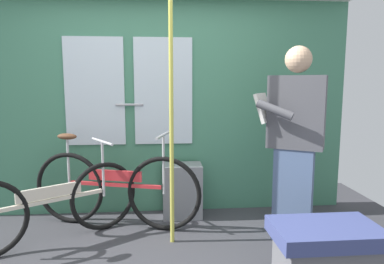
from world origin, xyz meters
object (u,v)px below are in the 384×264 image
bicycle_near_door (115,188)px  trash_bin_by_wall (182,190)px  handrail_pole (171,115)px  bench_seat_corner (325,255)px  passenger_reading_newspaper (294,140)px  bicycle_leaning_behind (49,205)px

bicycle_near_door → trash_bin_by_wall: bearing=32.8°
trash_bin_by_wall → handrail_pole: bearing=-101.7°
trash_bin_by_wall → bench_seat_corner: (0.87, -1.38, -0.04)m
trash_bin_by_wall → bench_seat_corner: trash_bin_by_wall is taller
passenger_reading_newspaper → trash_bin_by_wall: (-0.93, 0.62, -0.61)m
trash_bin_by_wall → bench_seat_corner: size_ratio=0.79×
bicycle_leaning_behind → bench_seat_corner: bearing=-55.4°
bicycle_leaning_behind → bench_seat_corner: bicycle_leaning_behind is taller
bench_seat_corner → bicycle_leaning_behind: bearing=157.4°
trash_bin_by_wall → handrail_pole: size_ratio=0.25×
handrail_pole → bench_seat_corner: size_ratio=3.19×
bicycle_leaning_behind → handrail_pole: size_ratio=0.62×
bicycle_near_door → handrail_pole: handrail_pole is taller
bicycle_near_door → trash_bin_by_wall: bicycle_near_door is taller
passenger_reading_newspaper → bench_seat_corner: passenger_reading_newspaper is taller
passenger_reading_newspaper → handrail_pole: handrail_pole is taller
trash_bin_by_wall → handrail_pole: (-0.12, -0.58, 0.84)m
bicycle_leaning_behind → bicycle_near_door: bearing=-0.4°
bicycle_leaning_behind → bench_seat_corner: (2.04, -0.85, -0.11)m
bicycle_near_door → passenger_reading_newspaper: (1.59, -0.42, 0.51)m
bench_seat_corner → trash_bin_by_wall: bearing=122.3°
trash_bin_by_wall → handrail_pole: 1.03m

